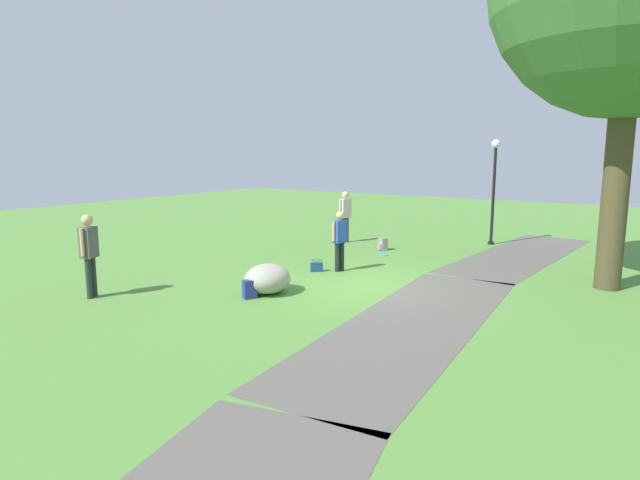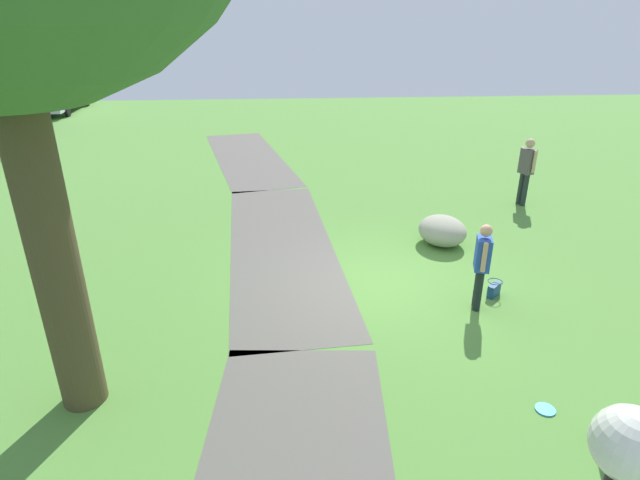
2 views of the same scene
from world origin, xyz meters
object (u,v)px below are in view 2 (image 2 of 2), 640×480
object	(u,v)px
lawn_boulder	(442,231)
passerby_on_path	(526,167)
handbag_on_grass	(494,289)
frisbee_on_grass	(545,409)
backpack_by_boulder	(437,227)
parked_compact_green	(1,115)
woman_with_handbag	(482,261)
spare_backpack_on_lawn	(612,439)
delivery_van	(51,87)

from	to	relation	value
lawn_boulder	passerby_on_path	xyz separation A→B (m)	(2.41, -2.93, 0.74)
handbag_on_grass	frisbee_on_grass	world-z (taller)	handbag_on_grass
lawn_boulder	backpack_by_boulder	distance (m)	0.58
frisbee_on_grass	parked_compact_green	size ratio (longest dim) A/B	0.07
parked_compact_green	woman_with_handbag	bearing A→B (deg)	-135.72
lawn_boulder	backpack_by_boulder	bearing A→B (deg)	-4.99
lawn_boulder	spare_backpack_on_lawn	world-z (taller)	lawn_boulder
passerby_on_path	spare_backpack_on_lawn	world-z (taller)	passerby_on_path
passerby_on_path	delivery_van	distance (m)	24.52
parked_compact_green	backpack_by_boulder	bearing A→B (deg)	-128.56
spare_backpack_on_lawn	parked_compact_green	world-z (taller)	parked_compact_green
handbag_on_grass	delivery_van	world-z (taller)	delivery_van
passerby_on_path	backpack_by_boulder	distance (m)	3.54
woman_with_handbag	spare_backpack_on_lawn	size ratio (longest dim) A/B	3.96
passerby_on_path	lawn_boulder	bearing A→B (deg)	129.47
spare_backpack_on_lawn	handbag_on_grass	bearing A→B (deg)	-0.71
parked_compact_green	lawn_boulder	bearing A→B (deg)	-129.88
lawn_boulder	backpack_by_boulder	world-z (taller)	lawn_boulder
spare_backpack_on_lawn	frisbee_on_grass	xyz separation A→B (m)	(0.74, 0.42, -0.18)
parked_compact_green	delivery_van	distance (m)	5.57
backpack_by_boulder	parked_compact_green	distance (m)	19.95
backpack_by_boulder	handbag_on_grass	bearing A→B (deg)	-175.50
lawn_boulder	delivery_van	world-z (taller)	delivery_van
lawn_boulder	parked_compact_green	world-z (taller)	parked_compact_green
lawn_boulder	parked_compact_green	bearing A→B (deg)	50.12
handbag_on_grass	woman_with_handbag	bearing A→B (deg)	128.86
backpack_by_boulder	frisbee_on_grass	xyz separation A→B (m)	(-5.90, 0.23, -0.18)
woman_with_handbag	delivery_van	world-z (taller)	delivery_van
delivery_van	passerby_on_path	bearing A→B (deg)	-131.12
frisbee_on_grass	passerby_on_path	bearing A→B (deg)	-21.90
frisbee_on_grass	backpack_by_boulder	bearing A→B (deg)	-2.28
spare_backpack_on_lawn	frisbee_on_grass	world-z (taller)	spare_backpack_on_lawn
lawn_boulder	frisbee_on_grass	bearing A→B (deg)	178.01
woman_with_handbag	backpack_by_boulder	xyz separation A→B (m)	(3.31, -0.24, -0.72)
handbag_on_grass	parked_compact_green	world-z (taller)	parked_compact_green
woman_with_handbag	delivery_van	size ratio (longest dim) A/B	0.29
frisbee_on_grass	parked_compact_green	world-z (taller)	parked_compact_green
handbag_on_grass	delivery_van	distance (m)	26.24
backpack_by_boulder	delivery_van	world-z (taller)	delivery_van
spare_backpack_on_lawn	delivery_van	size ratio (longest dim) A/B	0.07
lawn_boulder	woman_with_handbag	world-z (taller)	woman_with_handbag
delivery_van	frisbee_on_grass	bearing A→B (deg)	-147.26
parked_compact_green	frisbee_on_grass	bearing A→B (deg)	-140.04
lawn_boulder	woman_with_handbag	xyz separation A→B (m)	(-2.75, 0.19, 0.58)
spare_backpack_on_lawn	frisbee_on_grass	size ratio (longest dim) A/B	1.52
backpack_by_boulder	frisbee_on_grass	distance (m)	5.91
backpack_by_boulder	delivery_van	distance (m)	23.82
passerby_on_path	parked_compact_green	world-z (taller)	passerby_on_path
woman_with_handbag	frisbee_on_grass	world-z (taller)	woman_with_handbag
delivery_van	spare_backpack_on_lawn	bearing A→B (deg)	-147.35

